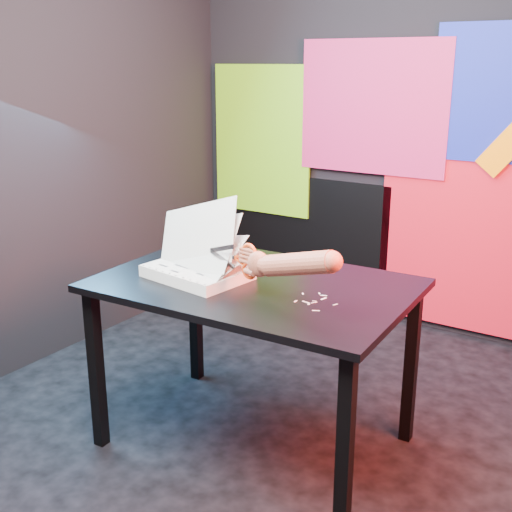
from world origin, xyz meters
The scene contains 7 objects.
room centered at (0.00, 0.00, 1.35)m, with size 3.01×3.01×2.71m.
backdrop centered at (0.06, 1.46, 0.96)m, with size 2.88×0.05×2.08m.
work_table centered at (-0.04, -0.18, 0.67)m, with size 1.30×0.90×0.75m.
printout_stack centered at (-0.27, -0.26, 0.78)m, with size 0.47×0.35×0.37m.
scissors centered at (0.01, -0.32, 0.89)m, with size 0.25×0.06×0.15m.
hand_forearm centered at (0.24, -0.36, 0.92)m, with size 0.46×0.14×0.17m.
paper_clippings centered at (0.27, -0.24, 0.75)m, with size 0.17×0.18×0.00m.
Camera 1 is at (1.33, -2.26, 1.62)m, focal length 45.00 mm.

